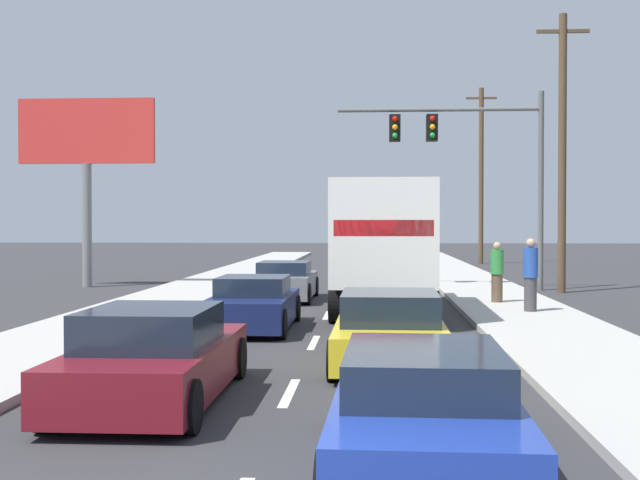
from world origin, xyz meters
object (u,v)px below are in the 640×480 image
(car_blue, at_px, (424,413))
(utility_pole_far, at_px, (481,174))
(box_truck, at_px, (384,239))
(utility_pole_mid, at_px, (562,150))
(roadside_billboard, at_px, (87,149))
(pedestrian_mid_block, at_px, (531,275))
(car_maroon, at_px, (155,359))
(car_yellow, at_px, (390,331))
(car_gray, at_px, (285,282))
(car_navy, at_px, (253,305))
(traffic_signal_mast, at_px, (458,145))
(pedestrian_near_corner, at_px, (497,272))

(car_blue, distance_m, utility_pole_far, 42.29)
(box_truck, xyz_separation_m, utility_pole_mid, (6.27, 7.12, 2.97))
(roadside_billboard, xyz_separation_m, pedestrian_mid_block, (14.84, -9.01, -4.12))
(car_maroon, bearing_deg, car_blue, -40.14)
(pedestrian_mid_block, bearing_deg, car_yellow, -116.75)
(car_gray, relative_size, utility_pole_far, 0.39)
(car_navy, height_order, traffic_signal_mast, traffic_signal_mast)
(roadside_billboard, relative_size, pedestrian_mid_block, 3.77)
(car_gray, bearing_deg, box_truck, -51.33)
(utility_pole_far, xyz_separation_m, pedestrian_mid_block, (-2.35, -27.94, -4.25))
(utility_pole_far, bearing_deg, car_blue, -98.12)
(car_blue, relative_size, roadside_billboard, 0.62)
(traffic_signal_mast, bearing_deg, box_truck, -108.87)
(car_blue, distance_m, utility_pole_mid, 22.46)
(roadside_billboard, height_order, pedestrian_near_corner, roadside_billboard)
(car_gray, relative_size, traffic_signal_mast, 0.55)
(car_navy, xyz_separation_m, roadside_billboard, (-8.04, 12.01, 4.65))
(utility_pole_far, height_order, pedestrian_near_corner, utility_pole_far)
(car_maroon, xyz_separation_m, utility_pole_far, (9.39, 38.69, 4.74))
(utility_pole_mid, bearing_deg, utility_pole_far, 90.37)
(car_navy, distance_m, pedestrian_mid_block, 7.45)
(car_navy, relative_size, car_yellow, 1.00)
(utility_pole_far, bearing_deg, roadside_billboard, -132.24)
(utility_pole_mid, distance_m, utility_pole_far, 20.43)
(box_truck, relative_size, car_yellow, 1.93)
(car_yellow, distance_m, pedestrian_near_corner, 10.54)
(box_truck, bearing_deg, car_blue, -89.19)
(traffic_signal_mast, relative_size, roadside_billboard, 1.04)
(car_blue, distance_m, pedestrian_near_corner, 16.44)
(car_maroon, xyz_separation_m, roadside_billboard, (-7.80, 19.76, 4.62))
(car_blue, height_order, utility_pole_mid, utility_pole_mid)
(utility_pole_mid, bearing_deg, car_blue, -105.99)
(car_navy, bearing_deg, car_blue, -73.26)
(car_maroon, height_order, pedestrian_mid_block, pedestrian_mid_block)
(car_navy, xyz_separation_m, pedestrian_near_corner, (6.31, 5.47, 0.45))
(pedestrian_mid_block, bearing_deg, box_truck, 174.09)
(car_navy, height_order, utility_pole_mid, utility_pole_mid)
(car_blue, bearing_deg, pedestrian_near_corner, 79.11)
(pedestrian_mid_block, bearing_deg, car_navy, -156.16)
(car_gray, height_order, car_yellow, car_yellow)
(box_truck, height_order, utility_pole_far, utility_pole_far)
(box_truck, distance_m, pedestrian_near_corner, 4.02)
(car_maroon, bearing_deg, roadside_billboard, 111.54)
(traffic_signal_mast, bearing_deg, utility_pole_mid, -15.83)
(roadside_billboard, relative_size, pedestrian_near_corner, 4.09)
(car_gray, xyz_separation_m, car_blue, (3.22, -17.84, -0.00))
(car_yellow, xyz_separation_m, traffic_signal_mast, (2.78, 16.03, 4.67))
(box_truck, distance_m, utility_pole_far, 28.42)
(car_navy, distance_m, pedestrian_near_corner, 8.37)
(car_blue, xyz_separation_m, traffic_signal_mast, (2.57, 22.16, 4.67))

